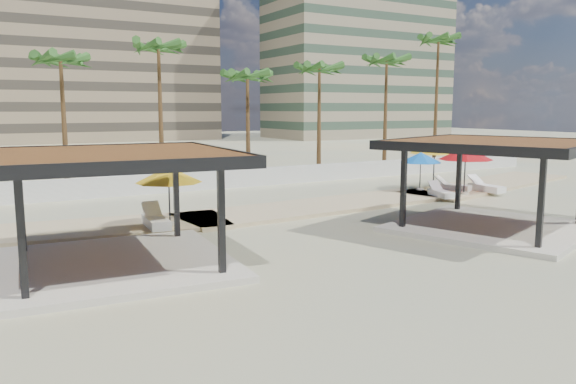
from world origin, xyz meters
The scene contains 21 objects.
ground centered at (0.00, 0.00, 0.00)m, with size 200.00×200.00×0.00m, color tan.
promenade centered at (2.00, 7.67, 0.06)m, with size 44.45×7.97×0.24m.
boundary_wall centered at (0.00, 16.00, 0.60)m, with size 56.00×0.30×1.20m, color silver.
building_mid centered at (4.00, 78.00, 14.27)m, with size 38.00×16.00×30.40m.
building_east centered at (48.00, 66.00, 17.27)m, with size 32.00×15.00×36.40m.
pavilion_central centered at (4.92, -1.08, 2.26)m, with size 9.54×9.54×3.79m.
pavilion_west centered at (-10.10, 1.05, 2.24)m, with size 7.95×7.95×3.75m.
umbrella_b centered at (-6.77, 5.80, 2.32)m, with size 3.55×3.55×2.49m.
umbrella_c centered at (10.68, 5.80, 2.53)m, with size 3.16×3.16×2.74m.
umbrella_d centered at (9.72, 8.41, 2.14)m, with size 3.35×3.35×2.28m.
umbrella_e centered at (11.60, 9.20, 2.65)m, with size 3.84×3.84×2.87m.
lounger_a centered at (-7.37, 5.85, 0.40)m, with size 0.96×2.44×0.90m.
lounger_b centered at (8.93, 5.85, 0.37)m, with size 1.20×2.17×0.78m.
lounger_c centered at (11.40, 7.37, 0.38)m, with size 1.48×2.27×0.82m.
lounger_d centered at (12.76, 6.02, 0.40)m, with size 0.83×2.40×0.90m.
palm_c centered at (-9.00, 18.10, 7.55)m, with size 3.00×3.00×8.68m.
palm_d centered at (-3.00, 18.90, 8.57)m, with size 3.00×3.00×9.76m.
palm_e centered at (3.00, 18.40, 6.98)m, with size 3.00×3.00×8.08m.
palm_f centered at (9.00, 18.60, 7.67)m, with size 3.00×3.00×8.81m.
palm_g centered at (15.00, 18.20, 8.43)m, with size 3.00×3.00×9.61m.
palm_h centered at (21.00, 18.80, 10.27)m, with size 3.00×3.00×11.59m.
Camera 1 is at (-14.01, -16.90, 5.06)m, focal length 35.00 mm.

